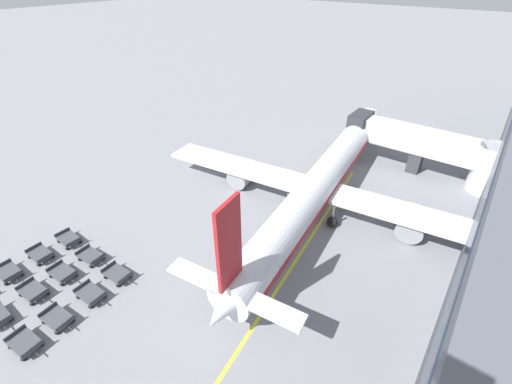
{
  "coord_description": "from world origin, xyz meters",
  "views": [
    {
      "loc": [
        28.55,
        -27.76,
        23.87
      ],
      "look_at": [
        9.11,
        -1.63,
        2.17
      ],
      "focal_mm": 24.0,
      "sensor_mm": 36.0,
      "label": 1
    }
  ],
  "objects_px": {
    "baggage_dolly_row_mid_a_col_a": "(9,272)",
    "baggage_dolly_row_mid_b_col_c": "(91,294)",
    "baggage_dolly_row_mid_a_col_b": "(33,291)",
    "baggage_dolly_row_near_col_c": "(25,343)",
    "baggage_dolly_row_far_col_a": "(69,239)",
    "baggage_dolly_row_far_col_b": "(91,256)",
    "airplane": "(322,181)",
    "baggage_dolly_row_mid_b_col_a": "(40,254)",
    "baggage_dolly_row_far_col_c": "(117,274)",
    "baggage_dolly_row_mid_b_col_b": "(63,273)",
    "baggage_dolly_row_mid_a_col_c": "(57,318)"
  },
  "relations": [
    {
      "from": "baggage_dolly_row_mid_b_col_a",
      "to": "baggage_dolly_row_far_col_b",
      "type": "height_order",
      "value": "same"
    },
    {
      "from": "baggage_dolly_row_mid_a_col_c",
      "to": "baggage_dolly_row_mid_b_col_c",
      "type": "height_order",
      "value": "same"
    },
    {
      "from": "airplane",
      "to": "baggage_dolly_row_mid_a_col_a",
      "type": "height_order",
      "value": "airplane"
    },
    {
      "from": "baggage_dolly_row_mid_a_col_b",
      "to": "baggage_dolly_row_near_col_c",
      "type": "bearing_deg",
      "value": -30.85
    },
    {
      "from": "baggage_dolly_row_mid_a_col_a",
      "to": "baggage_dolly_row_mid_b_col_c",
      "type": "distance_m",
      "value": 8.83
    },
    {
      "from": "airplane",
      "to": "baggage_dolly_row_mid_a_col_b",
      "type": "bearing_deg",
      "value": -116.22
    },
    {
      "from": "airplane",
      "to": "baggage_dolly_row_mid_b_col_a",
      "type": "xyz_separation_m",
      "value": [
        -17.4,
        -24.44,
        -2.65
      ]
    },
    {
      "from": "baggage_dolly_row_mid_b_col_a",
      "to": "baggage_dolly_row_mid_b_col_b",
      "type": "height_order",
      "value": "same"
    },
    {
      "from": "baggage_dolly_row_mid_b_col_b",
      "to": "baggage_dolly_row_mid_a_col_a",
      "type": "bearing_deg",
      "value": -144.37
    },
    {
      "from": "baggage_dolly_row_near_col_c",
      "to": "baggage_dolly_row_far_col_b",
      "type": "bearing_deg",
      "value": 118.78
    },
    {
      "from": "baggage_dolly_row_near_col_c",
      "to": "baggage_dolly_row_far_col_c",
      "type": "relative_size",
      "value": 1.0
    },
    {
      "from": "baggage_dolly_row_mid_b_col_a",
      "to": "baggage_dolly_row_mid_a_col_c",
      "type": "bearing_deg",
      "value": -17.85
    },
    {
      "from": "baggage_dolly_row_mid_b_col_b",
      "to": "baggage_dolly_row_far_col_b",
      "type": "xyz_separation_m",
      "value": [
        0.07,
        2.75,
        0.0
      ]
    },
    {
      "from": "baggage_dolly_row_mid_b_col_b",
      "to": "baggage_dolly_row_far_col_a",
      "type": "height_order",
      "value": "same"
    },
    {
      "from": "baggage_dolly_row_far_col_a",
      "to": "baggage_dolly_row_far_col_b",
      "type": "relative_size",
      "value": 0.99
    },
    {
      "from": "baggage_dolly_row_mid_a_col_b",
      "to": "baggage_dolly_row_far_col_b",
      "type": "xyz_separation_m",
      "value": [
        0.06,
        5.36,
        0.0
      ]
    },
    {
      "from": "baggage_dolly_row_mid_a_col_a",
      "to": "baggage_dolly_row_far_col_a",
      "type": "height_order",
      "value": "same"
    },
    {
      "from": "baggage_dolly_row_near_col_c",
      "to": "baggage_dolly_row_mid_a_col_a",
      "type": "relative_size",
      "value": 1.01
    },
    {
      "from": "baggage_dolly_row_mid_a_col_a",
      "to": "baggage_dolly_row_mid_b_col_c",
      "type": "bearing_deg",
      "value": 20.47
    },
    {
      "from": "baggage_dolly_row_mid_a_col_b",
      "to": "baggage_dolly_row_far_col_b",
      "type": "height_order",
      "value": "same"
    },
    {
      "from": "airplane",
      "to": "baggage_dolly_row_near_col_c",
      "type": "bearing_deg",
      "value": -106.58
    },
    {
      "from": "baggage_dolly_row_far_col_b",
      "to": "baggage_dolly_row_mid_b_col_b",
      "type": "bearing_deg",
      "value": -91.47
    },
    {
      "from": "baggage_dolly_row_mid_b_col_c",
      "to": "baggage_dolly_row_near_col_c",
      "type": "bearing_deg",
      "value": -87.42
    },
    {
      "from": "baggage_dolly_row_mid_a_col_a",
      "to": "baggage_dolly_row_mid_b_col_b",
      "type": "relative_size",
      "value": 0.99
    },
    {
      "from": "baggage_dolly_row_mid_b_col_c",
      "to": "baggage_dolly_row_far_col_c",
      "type": "xyz_separation_m",
      "value": [
        -0.13,
        2.71,
        0.0
      ]
    },
    {
      "from": "baggage_dolly_row_mid_a_col_a",
      "to": "baggage_dolly_row_far_col_b",
      "type": "bearing_deg",
      "value": 53.94
    },
    {
      "from": "baggage_dolly_row_mid_a_col_b",
      "to": "baggage_dolly_row_far_col_a",
      "type": "distance_m",
      "value": 6.74
    },
    {
      "from": "baggage_dolly_row_near_col_c",
      "to": "baggage_dolly_row_mid_b_col_b",
      "type": "bearing_deg",
      "value": 130.33
    },
    {
      "from": "baggage_dolly_row_mid_a_col_a",
      "to": "baggage_dolly_row_far_col_c",
      "type": "height_order",
      "value": "same"
    },
    {
      "from": "baggage_dolly_row_mid_a_col_a",
      "to": "baggage_dolly_row_far_col_a",
      "type": "relative_size",
      "value": 0.99
    },
    {
      "from": "baggage_dolly_row_near_col_c",
      "to": "baggage_dolly_row_mid_b_col_a",
      "type": "relative_size",
      "value": 1.01
    },
    {
      "from": "baggage_dolly_row_mid_b_col_b",
      "to": "baggage_dolly_row_mid_b_col_c",
      "type": "xyz_separation_m",
      "value": [
        4.23,
        0.19,
        0.0
      ]
    },
    {
      "from": "baggage_dolly_row_near_col_c",
      "to": "baggage_dolly_row_far_col_a",
      "type": "xyz_separation_m",
      "value": [
        -8.5,
        8.06,
        0.0
      ]
    },
    {
      "from": "airplane",
      "to": "baggage_dolly_row_far_col_a",
      "type": "xyz_separation_m",
      "value": [
        -17.34,
        -21.62,
        -2.65
      ]
    },
    {
      "from": "baggage_dolly_row_mid_a_col_a",
      "to": "baggage_dolly_row_far_col_c",
      "type": "relative_size",
      "value": 0.99
    },
    {
      "from": "baggage_dolly_row_near_col_c",
      "to": "baggage_dolly_row_far_col_c",
      "type": "xyz_separation_m",
      "value": [
        -0.38,
        8.18,
        0.0
      ]
    },
    {
      "from": "baggage_dolly_row_mid_b_col_c",
      "to": "baggage_dolly_row_mid_a_col_c",
      "type": "bearing_deg",
      "value": -87.94
    },
    {
      "from": "baggage_dolly_row_far_col_c",
      "to": "baggage_dolly_row_mid_b_col_c",
      "type": "bearing_deg",
      "value": -87.18
    },
    {
      "from": "baggage_dolly_row_mid_a_col_b",
      "to": "baggage_dolly_row_mid_b_col_c",
      "type": "relative_size",
      "value": 1.01
    },
    {
      "from": "baggage_dolly_row_near_col_c",
      "to": "baggage_dolly_row_far_col_a",
      "type": "relative_size",
      "value": 1.01
    },
    {
      "from": "baggage_dolly_row_far_col_c",
      "to": "airplane",
      "type": "bearing_deg",
      "value": 66.79
    },
    {
      "from": "baggage_dolly_row_mid_b_col_a",
      "to": "baggage_dolly_row_far_col_b",
      "type": "bearing_deg",
      "value": 33.86
    },
    {
      "from": "baggage_dolly_row_far_col_c",
      "to": "baggage_dolly_row_near_col_c",
      "type": "bearing_deg",
      "value": -87.34
    },
    {
      "from": "airplane",
      "to": "baggage_dolly_row_far_col_c",
      "type": "height_order",
      "value": "airplane"
    },
    {
      "from": "baggage_dolly_row_mid_a_col_a",
      "to": "baggage_dolly_row_far_col_a",
      "type": "bearing_deg",
      "value": 89.75
    },
    {
      "from": "baggage_dolly_row_near_col_c",
      "to": "baggage_dolly_row_mid_a_col_b",
      "type": "distance_m",
      "value": 5.2
    },
    {
      "from": "airplane",
      "to": "baggage_dolly_row_near_col_c",
      "type": "relative_size",
      "value": 13.8
    },
    {
      "from": "baggage_dolly_row_mid_b_col_a",
      "to": "baggage_dolly_row_mid_b_col_b",
      "type": "xyz_separation_m",
      "value": [
        4.08,
        0.03,
        0.0
      ]
    },
    {
      "from": "baggage_dolly_row_mid_b_col_c",
      "to": "baggage_dolly_row_far_col_a",
      "type": "distance_m",
      "value": 8.65
    },
    {
      "from": "baggage_dolly_row_far_col_b",
      "to": "baggage_dolly_row_mid_a_col_b",
      "type": "bearing_deg",
      "value": -90.6
    }
  ]
}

